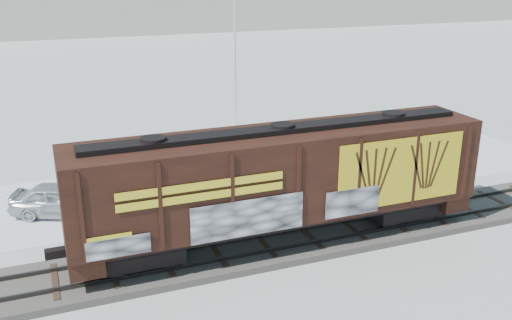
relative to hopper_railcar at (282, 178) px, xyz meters
name	(u,v)px	position (x,y,z in m)	size (l,w,h in m)	color
ground	(264,250)	(-0.74, 0.01, -3.00)	(500.00, 500.00, 0.00)	white
rail_track	(264,246)	(-0.74, 0.01, -2.86)	(50.00, 3.40, 0.43)	#59544C
parking_strip	(210,186)	(-0.74, 7.51, -2.99)	(40.00, 8.00, 0.03)	white
hopper_railcar	(282,178)	(0.00, 0.00, 0.00)	(16.52, 3.06, 4.65)	black
flagpole	(237,66)	(3.27, 14.51, 1.94)	(2.30, 0.90, 13.07)	silver
car_silver	(61,199)	(-8.09, 6.43, -2.20)	(1.82, 4.51, 1.54)	silver
car_white	(278,156)	(3.53, 8.48, -2.20)	(1.63, 4.69, 1.54)	silver
car_dark	(257,164)	(2.02, 7.82, -2.21)	(2.14, 5.26, 1.53)	black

